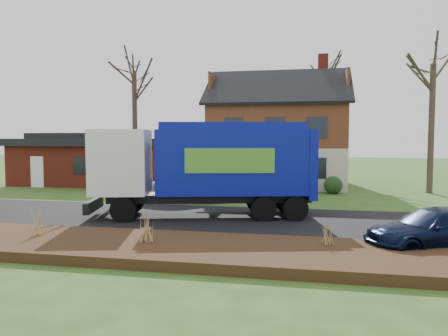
# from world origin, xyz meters

# --- Properties ---
(ground) EXTENTS (120.00, 120.00, 0.00)m
(ground) POSITION_xyz_m (0.00, 0.00, 0.00)
(ground) COLOR #2B4F1A
(ground) RESTS_ON ground
(road) EXTENTS (80.00, 7.00, 0.02)m
(road) POSITION_xyz_m (0.00, 0.00, 0.01)
(road) COLOR black
(road) RESTS_ON ground
(mulch_verge) EXTENTS (80.00, 3.50, 0.30)m
(mulch_verge) POSITION_xyz_m (0.00, -5.30, 0.15)
(mulch_verge) COLOR #321C10
(mulch_verge) RESTS_ON ground
(main_house) EXTENTS (12.95, 8.95, 9.26)m
(main_house) POSITION_xyz_m (1.49, 13.91, 4.03)
(main_house) COLOR beige
(main_house) RESTS_ON ground
(ranch_house) EXTENTS (9.80, 8.20, 3.70)m
(ranch_house) POSITION_xyz_m (-12.00, 13.00, 1.81)
(ranch_house) COLOR maroon
(ranch_house) RESTS_ON ground
(garbage_truck) EXTENTS (9.65, 4.62, 4.00)m
(garbage_truck) POSITION_xyz_m (0.03, 0.65, 2.30)
(garbage_truck) COLOR black
(garbage_truck) RESTS_ON ground
(silver_sedan) EXTENTS (4.34, 2.31, 1.36)m
(silver_sedan) POSITION_xyz_m (-2.23, 4.53, 0.68)
(silver_sedan) COLOR #B1B5B9
(silver_sedan) RESTS_ON ground
(navy_wagon) EXTENTS (4.70, 3.40, 1.27)m
(navy_wagon) POSITION_xyz_m (7.94, -3.40, 0.63)
(navy_wagon) COLOR black
(navy_wagon) RESTS_ON ground
(tree_front_west) EXTENTS (3.41, 3.41, 10.15)m
(tree_front_west) POSITION_xyz_m (-6.44, 8.20, 8.36)
(tree_front_west) COLOR #3B2B23
(tree_front_west) RESTS_ON ground
(tree_front_east) EXTENTS (4.01, 4.01, 11.13)m
(tree_front_east) POSITION_xyz_m (11.37, 11.18, 9.05)
(tree_front_east) COLOR #443728
(tree_front_east) RESTS_ON ground
(tree_back) EXTENTS (3.81, 3.81, 12.05)m
(tree_back) POSITION_xyz_m (5.67, 21.15, 10.05)
(tree_back) COLOR #3D2F24
(tree_back) RESTS_ON ground
(grass_clump_west) EXTENTS (0.35, 0.29, 0.93)m
(grass_clump_west) POSITION_xyz_m (-4.19, -4.97, 0.76)
(grass_clump_west) COLOR #AD924C
(grass_clump_west) RESTS_ON mulch_verge
(grass_clump_mid) EXTENTS (0.35, 0.29, 0.98)m
(grass_clump_mid) POSITION_xyz_m (-0.41, -5.29, 0.79)
(grass_clump_mid) COLOR tan
(grass_clump_mid) RESTS_ON mulch_verge
(grass_clump_east) EXTENTS (0.30, 0.25, 0.76)m
(grass_clump_east) POSITION_xyz_m (4.73, -4.53, 0.68)
(grass_clump_east) COLOR #A48348
(grass_clump_east) RESTS_ON mulch_verge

